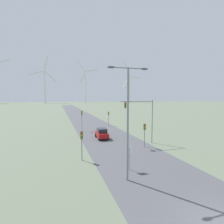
{
  "coord_description": "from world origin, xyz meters",
  "views": [
    {
      "loc": [
        -8.74,
        -6.87,
        7.32
      ],
      "look_at": [
        0.0,
        21.14,
        4.91
      ],
      "focal_mm": 28.0,
      "sensor_mm": 36.0,
      "label": 1
    }
  ],
  "objects_px": {
    "streetlamp": "(128,110)",
    "stop_sign_near": "(129,153)",
    "wind_turbine_center": "(85,84)",
    "traffic_light_post_mid_left": "(82,116)",
    "car_approaching": "(102,133)",
    "wind_turbine_right": "(129,86)",
    "traffic_light_mast_overhead": "(142,112)",
    "traffic_light_post_near_right": "(145,130)",
    "wind_turbine_left": "(45,83)",
    "traffic_light_post_mid_right": "(109,115)",
    "traffic_light_post_near_left": "(82,139)"
  },
  "relations": [
    {
      "from": "stop_sign_near",
      "to": "traffic_light_mast_overhead",
      "type": "relative_size",
      "value": 0.35
    },
    {
      "from": "stop_sign_near",
      "to": "wind_turbine_center",
      "type": "relative_size",
      "value": 0.04
    },
    {
      "from": "stop_sign_near",
      "to": "traffic_light_post_near_left",
      "type": "distance_m",
      "value": 5.99
    },
    {
      "from": "streetlamp",
      "to": "wind_turbine_left",
      "type": "distance_m",
      "value": 230.55
    },
    {
      "from": "wind_turbine_center",
      "to": "traffic_light_post_near_right",
      "type": "bearing_deg",
      "value": -96.62
    },
    {
      "from": "streetlamp",
      "to": "traffic_light_mast_overhead",
      "type": "xyz_separation_m",
      "value": [
        6.89,
        10.79,
        -1.26
      ]
    },
    {
      "from": "car_approaching",
      "to": "wind_turbine_right",
      "type": "distance_m",
      "value": 237.97
    },
    {
      "from": "streetlamp",
      "to": "traffic_light_post_mid_left",
      "type": "distance_m",
      "value": 24.55
    },
    {
      "from": "traffic_light_post_near_left",
      "to": "wind_turbine_right",
      "type": "relative_size",
      "value": 0.06
    },
    {
      "from": "traffic_light_post_mid_right",
      "to": "wind_turbine_center",
      "type": "bearing_deg",
      "value": 82.87
    },
    {
      "from": "streetlamp",
      "to": "car_approaching",
      "type": "relative_size",
      "value": 2.37
    },
    {
      "from": "traffic_light_post_near_right",
      "to": "traffic_light_mast_overhead",
      "type": "xyz_separation_m",
      "value": [
        0.43,
        1.73,
        2.45
      ]
    },
    {
      "from": "traffic_light_mast_overhead",
      "to": "car_approaching",
      "type": "xyz_separation_m",
      "value": [
        -5.2,
        5.44,
        -4.09
      ]
    },
    {
      "from": "traffic_light_post_mid_right",
      "to": "wind_turbine_left",
      "type": "bearing_deg",
      "value": 98.02
    },
    {
      "from": "traffic_light_post_near_right",
      "to": "traffic_light_post_mid_left",
      "type": "xyz_separation_m",
      "value": [
        -7.23,
        15.29,
        0.69
      ]
    },
    {
      "from": "car_approaching",
      "to": "wind_turbine_center",
      "type": "xyz_separation_m",
      "value": [
        32.75,
        233.79,
        27.61
      ]
    },
    {
      "from": "traffic_light_post_mid_right",
      "to": "wind_turbine_right",
      "type": "relative_size",
      "value": 0.06
    },
    {
      "from": "traffic_light_post_near_right",
      "to": "wind_turbine_left",
      "type": "bearing_deg",
      "value": 97.16
    },
    {
      "from": "car_approaching",
      "to": "wind_turbine_center",
      "type": "height_order",
      "value": "wind_turbine_center"
    },
    {
      "from": "wind_turbine_right",
      "to": "wind_turbine_left",
      "type": "bearing_deg",
      "value": -178.38
    },
    {
      "from": "traffic_light_post_mid_left",
      "to": "wind_turbine_center",
      "type": "relative_size",
      "value": 0.07
    },
    {
      "from": "wind_turbine_center",
      "to": "wind_turbine_right",
      "type": "height_order",
      "value": "wind_turbine_center"
    },
    {
      "from": "stop_sign_near",
      "to": "traffic_light_post_mid_right",
      "type": "relative_size",
      "value": 0.67
    },
    {
      "from": "wind_turbine_left",
      "to": "wind_turbine_right",
      "type": "bearing_deg",
      "value": 1.62
    },
    {
      "from": "traffic_light_post_near_right",
      "to": "wind_turbine_center",
      "type": "distance_m",
      "value": 243.97
    },
    {
      "from": "traffic_light_mast_overhead",
      "to": "car_approaching",
      "type": "relative_size",
      "value": 1.67
    },
    {
      "from": "stop_sign_near",
      "to": "car_approaching",
      "type": "relative_size",
      "value": 0.59
    },
    {
      "from": "traffic_light_post_mid_left",
      "to": "wind_turbine_left",
      "type": "relative_size",
      "value": 0.07
    },
    {
      "from": "traffic_light_post_near_left",
      "to": "traffic_light_mast_overhead",
      "type": "relative_size",
      "value": 0.49
    },
    {
      "from": "traffic_light_post_near_left",
      "to": "wind_turbine_right",
      "type": "distance_m",
      "value": 248.93
    },
    {
      "from": "traffic_light_post_mid_left",
      "to": "stop_sign_near",
      "type": "bearing_deg",
      "value": -85.44
    },
    {
      "from": "traffic_light_post_near_left",
      "to": "traffic_light_post_mid_left",
      "type": "xyz_separation_m",
      "value": [
        2.43,
        18.17,
        0.71
      ]
    },
    {
      "from": "streetlamp",
      "to": "stop_sign_near",
      "type": "xyz_separation_m",
      "value": [
        1.02,
        2.0,
        -4.53
      ]
    },
    {
      "from": "car_approaching",
      "to": "wind_turbine_right",
      "type": "xyz_separation_m",
      "value": [
        97.04,
        215.89,
        24.6
      ]
    },
    {
      "from": "traffic_light_post_near_right",
      "to": "wind_turbine_right",
      "type": "height_order",
      "value": "wind_turbine_right"
    },
    {
      "from": "stop_sign_near",
      "to": "wind_turbine_right",
      "type": "bearing_deg",
      "value": 66.99
    },
    {
      "from": "wind_turbine_center",
      "to": "stop_sign_near",
      "type": "bearing_deg",
      "value": -97.68
    },
    {
      "from": "traffic_light_post_mid_left",
      "to": "traffic_light_mast_overhead",
      "type": "height_order",
      "value": "traffic_light_mast_overhead"
    },
    {
      "from": "wind_turbine_center",
      "to": "traffic_light_post_mid_left",
      "type": "bearing_deg",
      "value": -98.87
    },
    {
      "from": "traffic_light_mast_overhead",
      "to": "wind_turbine_left",
      "type": "xyz_separation_m",
      "value": [
        -28.02,
        217.94,
        20.99
      ]
    },
    {
      "from": "traffic_light_mast_overhead",
      "to": "car_approaching",
      "type": "height_order",
      "value": "traffic_light_mast_overhead"
    },
    {
      "from": "traffic_light_mast_overhead",
      "to": "traffic_light_post_near_right",
      "type": "bearing_deg",
      "value": -103.91
    },
    {
      "from": "traffic_light_post_near_right",
      "to": "traffic_light_post_mid_right",
      "type": "relative_size",
      "value": 0.94
    },
    {
      "from": "streetlamp",
      "to": "car_approaching",
      "type": "bearing_deg",
      "value": 84.04
    },
    {
      "from": "traffic_light_post_mid_left",
      "to": "traffic_light_mast_overhead",
      "type": "distance_m",
      "value": 15.67
    },
    {
      "from": "traffic_light_post_mid_left",
      "to": "car_approaching",
      "type": "relative_size",
      "value": 1.06
    },
    {
      "from": "stop_sign_near",
      "to": "traffic_light_mast_overhead",
      "type": "bearing_deg",
      "value": 56.24
    },
    {
      "from": "traffic_light_mast_overhead",
      "to": "wind_turbine_right",
      "type": "height_order",
      "value": "wind_turbine_right"
    },
    {
      "from": "traffic_light_mast_overhead",
      "to": "wind_turbine_right",
      "type": "relative_size",
      "value": 0.12
    },
    {
      "from": "streetlamp",
      "to": "traffic_light_mast_overhead",
      "type": "height_order",
      "value": "streetlamp"
    }
  ]
}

